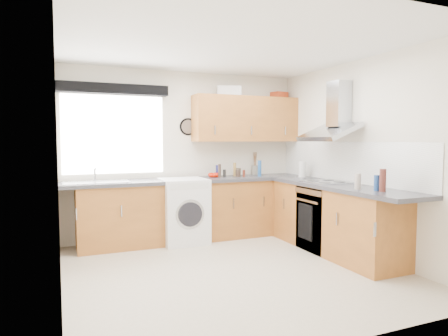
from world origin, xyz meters
name	(u,v)px	position (x,y,z in m)	size (l,w,h in m)	color
ground_plane	(233,270)	(0.00, 0.00, 0.00)	(3.60, 3.60, 0.00)	beige
ceiling	(233,46)	(0.00, 0.00, 2.50)	(3.60, 3.60, 0.02)	white
wall_back	(185,155)	(0.00, 1.80, 1.25)	(3.60, 0.02, 2.50)	silver
wall_front	(338,172)	(0.00, -1.80, 1.25)	(3.60, 0.02, 2.50)	silver
wall_left	(58,164)	(-1.80, 0.00, 1.25)	(0.02, 3.60, 2.50)	silver
wall_right	(361,157)	(1.80, 0.00, 1.25)	(0.02, 3.60, 2.50)	silver
window	(114,135)	(-1.05, 1.79, 1.55)	(1.40, 0.02, 1.10)	white
window_blind	(114,89)	(-1.05, 1.70, 2.18)	(1.50, 0.18, 0.14)	black
splashback	(344,162)	(1.79, 0.30, 1.18)	(0.01, 3.00, 0.54)	white
base_cab_back	(185,211)	(-0.10, 1.51, 0.43)	(3.00, 0.58, 0.86)	brown
base_cab_corner	(280,205)	(1.50, 1.50, 0.43)	(0.60, 0.60, 0.86)	brown
base_cab_right	(333,220)	(1.51, 0.15, 0.43)	(0.58, 2.10, 0.86)	brown
worktop_back	(191,180)	(0.00, 1.50, 0.89)	(3.60, 0.62, 0.05)	#2E2E33
worktop_right	(341,187)	(1.50, 0.00, 0.89)	(0.62, 2.42, 0.05)	#2E2E33
sink	(96,179)	(-1.33, 1.50, 0.95)	(0.84, 0.46, 0.10)	#A4A9B3
oven	(326,218)	(1.50, 0.30, 0.42)	(0.56, 0.58, 0.85)	black
hob_plate	(326,182)	(1.50, 0.30, 0.92)	(0.52, 0.52, 0.01)	#A4A9B3
extractor_hood	(334,118)	(1.60, 0.30, 1.77)	(0.52, 0.78, 0.66)	#A4A9B3
upper_cabinets	(246,119)	(0.95, 1.62, 1.80)	(1.70, 0.35, 0.70)	brown
washing_machine	(184,211)	(-0.15, 1.40, 0.46)	(0.63, 0.61, 0.92)	white
wall_clock	(188,127)	(0.05, 1.78, 1.67)	(0.26, 0.26, 0.04)	black
casserole	(229,92)	(0.69, 1.72, 2.23)	(0.37, 0.27, 0.15)	white
storage_box	(279,96)	(1.60, 1.72, 2.20)	(0.23, 0.20, 0.11)	#C4411B
utensil_pot	(255,170)	(1.15, 1.70, 0.99)	(0.11, 0.11, 0.15)	gray
kitchen_roll	(302,169)	(1.62, 1.05, 1.03)	(0.11, 0.11, 0.24)	white
tomato_cluster	(214,175)	(0.38, 1.57, 0.94)	(0.15, 0.15, 0.07)	red
jar_0	(224,173)	(0.54, 1.53, 0.97)	(0.05, 0.05, 0.11)	black
jar_1	(218,171)	(0.46, 1.59, 1.00)	(0.07, 0.07, 0.18)	#16184D
jar_2	(260,168)	(1.09, 1.42, 1.03)	(0.06, 0.06, 0.25)	#1C4A89
jar_3	(220,171)	(0.44, 1.49, 1.01)	(0.05, 0.05, 0.20)	#38271F
jar_4	(235,169)	(0.75, 1.60, 1.01)	(0.05, 0.05, 0.21)	#A27938
jar_5	(244,173)	(0.82, 1.42, 0.96)	(0.04, 0.04, 0.11)	#551D12
jar_6	(238,172)	(0.78, 1.54, 0.98)	(0.07, 0.07, 0.13)	#413524
jar_7	(238,173)	(0.73, 1.44, 0.97)	(0.07, 0.07, 0.12)	#36261E
bottle_0	(358,181)	(1.37, -0.44, 1.00)	(0.07, 0.07, 0.18)	#AB9D92
bottle_1	(383,180)	(1.47, -0.72, 1.03)	(0.07, 0.07, 0.25)	#57241F
bottle_2	(377,183)	(1.46, -0.64, 1.00)	(0.06, 0.06, 0.18)	navy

